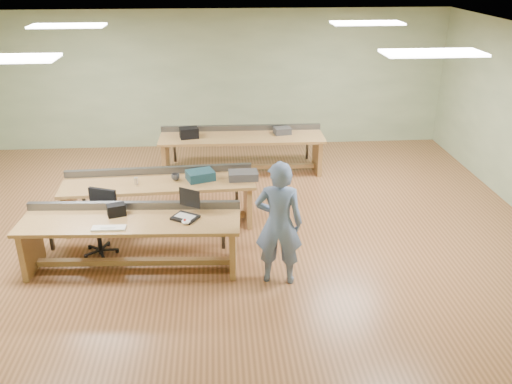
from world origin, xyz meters
TOP-DOWN VIEW (x-y plane):
  - floor at (0.00, 0.00)m, footprint 10.00×10.00m
  - ceiling at (0.00, 0.00)m, footprint 10.00×10.00m
  - wall_back at (0.00, 4.00)m, footprint 10.00×0.04m
  - wall_front at (0.00, -4.00)m, footprint 10.00×0.04m
  - fluor_panels at (0.00, 0.00)m, footprint 6.20×3.50m
  - workbench_front at (-1.32, -1.22)m, footprint 3.03×0.96m
  - workbench_mid at (-1.05, 0.10)m, footprint 3.06×0.93m
  - workbench_back at (0.38, 2.32)m, footprint 3.25×0.92m
  - person at (0.66, -1.71)m, footprint 0.69×0.51m
  - laptop_base at (-0.57, -1.27)m, footprint 0.42×0.40m
  - laptop_screen at (-0.51, -1.16)m, footprint 0.29×0.19m
  - keyboard at (-1.56, -1.49)m, footprint 0.45×0.16m
  - trackball_mouse at (-0.55, -1.41)m, footprint 0.15×0.16m
  - camera_bag at (-1.52, -1.09)m, footprint 0.28×0.22m
  - task_chair at (-1.85, -0.77)m, footprint 0.66×0.66m
  - parts_bin_teal at (-0.39, 0.11)m, footprint 0.50×0.43m
  - parts_bin_grey at (0.29, 0.08)m, footprint 0.47×0.31m
  - mug at (-0.79, 0.13)m, footprint 0.17×0.17m
  - drinks_can at (-1.39, -0.02)m, footprint 0.07×0.07m
  - storage_box_back at (-0.65, 2.27)m, footprint 0.39×0.31m
  - tray_back at (1.19, 2.38)m, footprint 0.36×0.30m

SIDE VIEW (x-z plane):
  - floor at x=0.00m, z-range 0.00..0.00m
  - task_chair at x=-1.85m, z-range -0.13..0.82m
  - workbench_front at x=-1.32m, z-range 0.13..0.99m
  - workbench_mid at x=-1.05m, z-range 0.13..0.99m
  - workbench_back at x=0.38m, z-range 0.13..0.99m
  - keyboard at x=-1.56m, z-range 0.75..0.78m
  - laptop_base at x=-0.57m, z-range 0.75..0.79m
  - trackball_mouse at x=-0.55m, z-range 0.75..0.81m
  - mug at x=-0.79m, z-range 0.75..0.86m
  - drinks_can at x=-1.39m, z-range 0.75..0.86m
  - parts_bin_grey at x=0.29m, z-range 0.75..0.88m
  - tray_back at x=1.19m, z-range 0.75..0.88m
  - parts_bin_teal at x=-0.39m, z-range 0.75..0.90m
  - camera_bag at x=-1.52m, z-range 0.75..0.92m
  - storage_box_back at x=-0.65m, z-range 0.75..0.95m
  - person at x=0.66m, z-range 0.00..1.72m
  - laptop_screen at x=-0.51m, z-range 0.88..1.14m
  - wall_back at x=0.00m, z-range 0.00..3.00m
  - wall_front at x=0.00m, z-range 0.00..3.00m
  - fluor_panels at x=0.00m, z-range 2.96..2.99m
  - ceiling at x=0.00m, z-range 3.00..3.00m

